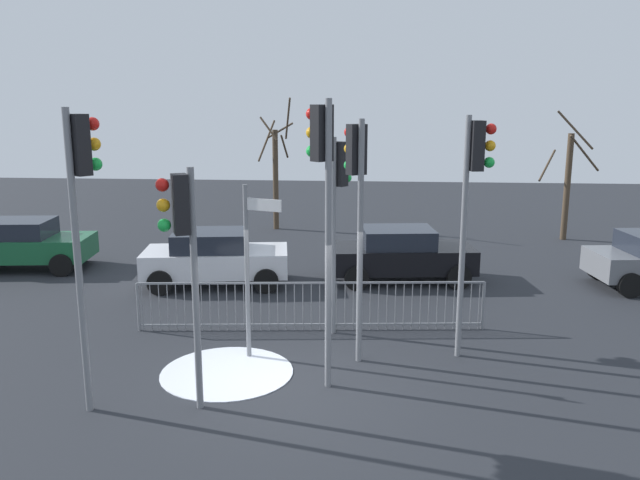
{
  "coord_description": "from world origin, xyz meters",
  "views": [
    {
      "loc": [
        1.25,
        -10.05,
        4.76
      ],
      "look_at": [
        0.22,
        2.2,
        2.12
      ],
      "focal_mm": 35.52,
      "sensor_mm": 36.0,
      "label": 1
    }
  ],
  "objects_px": {
    "traffic_light_rear_right": "(183,236)",
    "bare_tree_left": "(567,182)",
    "traffic_light_rear_left": "(338,191)",
    "traffic_light_foreground_left": "(81,193)",
    "direction_sign_post": "(250,263)",
    "traffic_light_foreground_right": "(473,183)",
    "car_white_near": "(215,257)",
    "bare_tree_centre": "(276,171)",
    "traffic_light_mid_left": "(323,180)",
    "car_black_mid": "(401,254)",
    "traffic_light_mid_right": "(357,186)",
    "car_green_trailing": "(23,244)"
  },
  "relations": [
    {
      "from": "bare_tree_left",
      "to": "bare_tree_centre",
      "type": "bearing_deg",
      "value": 173.73
    },
    {
      "from": "traffic_light_foreground_left",
      "to": "car_white_near",
      "type": "relative_size",
      "value": 1.18
    },
    {
      "from": "traffic_light_rear_left",
      "to": "car_white_near",
      "type": "height_order",
      "value": "traffic_light_rear_left"
    },
    {
      "from": "traffic_light_foreground_left",
      "to": "traffic_light_rear_right",
      "type": "xyz_separation_m",
      "value": [
        1.51,
        0.05,
        -0.63
      ]
    },
    {
      "from": "traffic_light_mid_left",
      "to": "traffic_light_rear_left",
      "type": "bearing_deg",
      "value": 42.67
    },
    {
      "from": "traffic_light_foreground_right",
      "to": "traffic_light_mid_left",
      "type": "height_order",
      "value": "traffic_light_mid_left"
    },
    {
      "from": "traffic_light_rear_left",
      "to": "car_green_trailing",
      "type": "height_order",
      "value": "traffic_light_rear_left"
    },
    {
      "from": "traffic_light_mid_left",
      "to": "car_green_trailing",
      "type": "height_order",
      "value": "traffic_light_mid_left"
    },
    {
      "from": "car_white_near",
      "to": "car_black_mid",
      "type": "distance_m",
      "value": 5.07
    },
    {
      "from": "traffic_light_rear_left",
      "to": "traffic_light_mid_left",
      "type": "xyz_separation_m",
      "value": [
        -0.11,
        -2.62,
        0.53
      ]
    },
    {
      "from": "traffic_light_rear_left",
      "to": "car_white_near",
      "type": "relative_size",
      "value": 1.03
    },
    {
      "from": "traffic_light_foreground_right",
      "to": "traffic_light_rear_right",
      "type": "bearing_deg",
      "value": -69.31
    },
    {
      "from": "car_white_near",
      "to": "traffic_light_foreground_right",
      "type": "bearing_deg",
      "value": -44.67
    },
    {
      "from": "traffic_light_mid_right",
      "to": "bare_tree_left",
      "type": "distance_m",
      "value": 13.6
    },
    {
      "from": "traffic_light_mid_left",
      "to": "car_white_near",
      "type": "relative_size",
      "value": 1.21
    },
    {
      "from": "traffic_light_mid_left",
      "to": "car_white_near",
      "type": "distance_m",
      "value": 7.36
    },
    {
      "from": "car_white_near",
      "to": "car_green_trailing",
      "type": "distance_m",
      "value": 6.14
    },
    {
      "from": "traffic_light_foreground_right",
      "to": "car_black_mid",
      "type": "distance_m",
      "value": 5.95
    },
    {
      "from": "traffic_light_rear_left",
      "to": "traffic_light_rear_right",
      "type": "xyz_separation_m",
      "value": [
        -2.13,
        -3.75,
        -0.2
      ]
    },
    {
      "from": "traffic_light_rear_left",
      "to": "bare_tree_centre",
      "type": "bearing_deg",
      "value": 142.79
    },
    {
      "from": "traffic_light_foreground_left",
      "to": "traffic_light_rear_right",
      "type": "relative_size",
      "value": 1.23
    },
    {
      "from": "direction_sign_post",
      "to": "traffic_light_mid_left",
      "type": "bearing_deg",
      "value": -15.86
    },
    {
      "from": "traffic_light_rear_right",
      "to": "bare_tree_left",
      "type": "distance_m",
      "value": 16.88
    },
    {
      "from": "direction_sign_post",
      "to": "traffic_light_foreground_right",
      "type": "bearing_deg",
      "value": 25.94
    },
    {
      "from": "bare_tree_centre",
      "to": "traffic_light_mid_right",
      "type": "bearing_deg",
      "value": -74.86
    },
    {
      "from": "car_green_trailing",
      "to": "traffic_light_foreground_right",
      "type": "bearing_deg",
      "value": -31.8
    },
    {
      "from": "car_white_near",
      "to": "bare_tree_centre",
      "type": "bearing_deg",
      "value": 78.39
    },
    {
      "from": "car_green_trailing",
      "to": "bare_tree_centre",
      "type": "height_order",
      "value": "bare_tree_centre"
    },
    {
      "from": "traffic_light_foreground_right",
      "to": "car_white_near",
      "type": "xyz_separation_m",
      "value": [
        -6.02,
        4.44,
        -2.59
      ]
    },
    {
      "from": "car_black_mid",
      "to": "bare_tree_centre",
      "type": "xyz_separation_m",
      "value": [
        -4.53,
        7.11,
        1.48
      ]
    },
    {
      "from": "traffic_light_foreground_left",
      "to": "car_black_mid",
      "type": "height_order",
      "value": "traffic_light_foreground_left"
    },
    {
      "from": "traffic_light_mid_left",
      "to": "car_black_mid",
      "type": "bearing_deg",
      "value": 31.51
    },
    {
      "from": "bare_tree_centre",
      "to": "car_green_trailing",
      "type": "bearing_deg",
      "value": -133.82
    },
    {
      "from": "traffic_light_foreground_right",
      "to": "traffic_light_mid_left",
      "type": "bearing_deg",
      "value": -69.3
    },
    {
      "from": "traffic_light_foreground_right",
      "to": "traffic_light_mid_left",
      "type": "relative_size",
      "value": 0.94
    },
    {
      "from": "traffic_light_mid_right",
      "to": "traffic_light_foreground_left",
      "type": "bearing_deg",
      "value": 177.2
    },
    {
      "from": "traffic_light_foreground_right",
      "to": "traffic_light_mid_right",
      "type": "bearing_deg",
      "value": -90.38
    },
    {
      "from": "traffic_light_rear_left",
      "to": "bare_tree_centre",
      "type": "distance_m",
      "value": 11.65
    },
    {
      "from": "traffic_light_foreground_right",
      "to": "car_black_mid",
      "type": "relative_size",
      "value": 1.15
    },
    {
      "from": "traffic_light_rear_right",
      "to": "direction_sign_post",
      "type": "distance_m",
      "value": 2.46
    },
    {
      "from": "traffic_light_mid_right",
      "to": "bare_tree_left",
      "type": "xyz_separation_m",
      "value": [
        7.14,
        11.51,
        -1.23
      ]
    },
    {
      "from": "traffic_light_foreground_right",
      "to": "car_white_near",
      "type": "bearing_deg",
      "value": -134.86
    },
    {
      "from": "direction_sign_post",
      "to": "car_green_trailing",
      "type": "distance_m",
      "value": 10.03
    },
    {
      "from": "traffic_light_foreground_left",
      "to": "car_green_trailing",
      "type": "distance_m",
      "value": 10.48
    },
    {
      "from": "traffic_light_rear_left",
      "to": "direction_sign_post",
      "type": "xyz_separation_m",
      "value": [
        -1.57,
        -1.57,
        -1.17
      ]
    },
    {
      "from": "traffic_light_foreground_left",
      "to": "car_black_mid",
      "type": "bearing_deg",
      "value": 91.95
    },
    {
      "from": "car_green_trailing",
      "to": "traffic_light_mid_left",
      "type": "bearing_deg",
      "value": -43.83
    },
    {
      "from": "traffic_light_rear_right",
      "to": "traffic_light_mid_right",
      "type": "bearing_deg",
      "value": -73.2
    },
    {
      "from": "direction_sign_post",
      "to": "car_white_near",
      "type": "bearing_deg",
      "value": 131.7
    },
    {
      "from": "traffic_light_rear_right",
      "to": "car_black_mid",
      "type": "distance_m",
      "value": 8.91
    }
  ]
}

